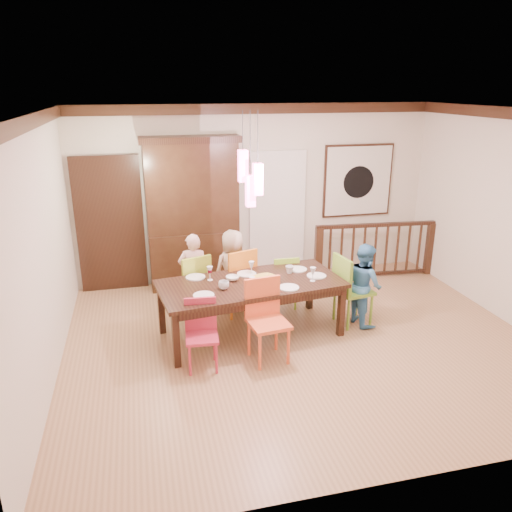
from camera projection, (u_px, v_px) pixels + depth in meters
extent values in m
plane|color=#9E724C|center=(302.00, 342.00, 6.51)|extent=(6.00, 6.00, 0.00)
plane|color=white|center=(309.00, 111.00, 5.57)|extent=(6.00, 6.00, 0.00)
plane|color=beige|center=(257.00, 194.00, 8.34)|extent=(6.00, 0.00, 6.00)
plane|color=beige|center=(41.00, 254.00, 5.38)|extent=(0.00, 5.00, 5.00)
cube|color=black|center=(110.00, 227.00, 7.89)|extent=(1.04, 0.07, 2.24)
cube|color=silver|center=(277.00, 216.00, 8.52)|extent=(0.97, 0.05, 2.22)
cube|color=black|center=(358.00, 181.00, 8.66)|extent=(1.25, 0.04, 1.25)
cube|color=silver|center=(358.00, 181.00, 8.64)|extent=(1.18, 0.02, 1.18)
cylinder|color=black|center=(359.00, 182.00, 8.63)|extent=(0.56, 0.01, 0.56)
cube|color=#FF4C93|center=(243.00, 166.00, 6.02)|extent=(0.11, 0.11, 0.38)
cylinder|color=black|center=(243.00, 130.00, 5.88)|extent=(0.01, 0.01, 0.46)
cube|color=#FF4C93|center=(258.00, 179.00, 6.01)|extent=(0.11, 0.11, 0.38)
cylinder|color=black|center=(258.00, 137.00, 5.85)|extent=(0.01, 0.01, 0.61)
cube|color=#FF4C93|center=(250.00, 191.00, 6.09)|extent=(0.11, 0.11, 0.38)
cylinder|color=black|center=(250.00, 143.00, 5.90)|extent=(0.01, 0.01, 0.76)
cube|color=black|center=(251.00, 284.00, 6.49)|extent=(2.49, 1.37, 0.05)
cube|color=black|center=(164.00, 304.00, 6.79)|extent=(0.09, 0.09, 0.70)
cube|color=black|center=(317.00, 289.00, 7.27)|extent=(0.09, 0.09, 0.70)
cube|color=black|center=(169.00, 335.00, 5.94)|extent=(0.09, 0.09, 0.70)
cube|color=black|center=(342.00, 316.00, 6.43)|extent=(0.09, 0.09, 0.70)
cube|color=black|center=(243.00, 276.00, 6.95)|extent=(2.15, 0.32, 0.10)
cube|color=black|center=(260.00, 304.00, 6.07)|extent=(2.15, 0.32, 0.10)
cube|color=#ACCC34|center=(192.00, 286.00, 7.10)|extent=(0.55, 0.55, 0.04)
cube|color=#ACCC34|center=(191.00, 269.00, 7.02)|extent=(0.42, 0.18, 0.47)
cylinder|color=#ACCC34|center=(181.00, 308.00, 6.98)|extent=(0.04, 0.04, 0.45)
cylinder|color=#ACCC34|center=(206.00, 305.00, 7.05)|extent=(0.04, 0.04, 0.45)
cylinder|color=#ACCC34|center=(179.00, 298.00, 7.30)|extent=(0.04, 0.04, 0.45)
cylinder|color=#ACCC34|center=(203.00, 295.00, 7.38)|extent=(0.04, 0.04, 0.45)
cube|color=orange|center=(236.00, 281.00, 7.21)|extent=(0.57, 0.57, 0.04)
cube|color=orange|center=(236.00, 264.00, 7.12)|extent=(0.44, 0.18, 0.50)
cylinder|color=orange|center=(226.00, 303.00, 7.08)|extent=(0.04, 0.04, 0.48)
cylinder|color=orange|center=(251.00, 301.00, 7.16)|extent=(0.04, 0.04, 0.48)
cylinder|color=orange|center=(222.00, 294.00, 7.41)|extent=(0.04, 0.04, 0.48)
cylinder|color=orange|center=(246.00, 291.00, 7.50)|extent=(0.04, 0.04, 0.48)
cube|color=#89C32D|center=(283.00, 282.00, 7.42)|extent=(0.38, 0.38, 0.04)
cube|color=#89C32D|center=(284.00, 268.00, 7.35)|extent=(0.37, 0.05, 0.41)
cylinder|color=#89C32D|center=(276.00, 299.00, 7.31)|extent=(0.03, 0.03, 0.39)
cylinder|color=#89C32D|center=(296.00, 297.00, 7.38)|extent=(0.03, 0.03, 0.39)
cylinder|color=#89C32D|center=(271.00, 292.00, 7.59)|extent=(0.03, 0.03, 0.39)
cylinder|color=#89C32D|center=(290.00, 290.00, 7.66)|extent=(0.03, 0.03, 0.39)
cube|color=#B8283E|center=(202.00, 337.00, 5.79)|extent=(0.40, 0.40, 0.04)
cube|color=#B8283E|center=(201.00, 320.00, 5.72)|extent=(0.38, 0.07, 0.41)
cylinder|color=#B8283E|center=(191.00, 361.00, 5.68)|extent=(0.03, 0.03, 0.39)
cylinder|color=#B8283E|center=(217.00, 358.00, 5.75)|extent=(0.03, 0.03, 0.39)
cylinder|color=#B8283E|center=(188.00, 348.00, 5.96)|extent=(0.03, 0.03, 0.39)
cylinder|color=#B8283E|center=(213.00, 345.00, 6.03)|extent=(0.03, 0.03, 0.39)
cube|color=#E95C31|center=(268.00, 324.00, 5.94)|extent=(0.51, 0.51, 0.04)
cube|color=#E95C31|center=(269.00, 303.00, 5.85)|extent=(0.45, 0.10, 0.49)
cylinder|color=#E95C31|center=(257.00, 351.00, 5.81)|extent=(0.04, 0.04, 0.47)
cylinder|color=#E95C31|center=(287.00, 348.00, 5.89)|extent=(0.04, 0.04, 0.47)
cylinder|color=#E95C31|center=(250.00, 337.00, 6.15)|extent=(0.04, 0.04, 0.47)
cylinder|color=#E95C31|center=(279.00, 333.00, 6.23)|extent=(0.04, 0.04, 0.47)
cube|color=olive|center=(354.00, 291.00, 6.89)|extent=(0.52, 0.52, 0.04)
cube|color=olive|center=(355.00, 272.00, 6.80)|extent=(0.11, 0.45, 0.50)
cylinder|color=olive|center=(346.00, 314.00, 6.76)|extent=(0.04, 0.04, 0.47)
cylinder|color=olive|center=(370.00, 311.00, 6.84)|extent=(0.04, 0.04, 0.47)
cylinder|color=olive|center=(335.00, 303.00, 7.09)|extent=(0.04, 0.04, 0.47)
cylinder|color=olive|center=(359.00, 301.00, 7.18)|extent=(0.04, 0.04, 0.47)
cube|color=black|center=(195.00, 259.00, 8.22)|extent=(1.44, 0.44, 0.93)
cube|color=black|center=(192.00, 187.00, 7.85)|extent=(1.44, 0.40, 1.44)
cube|color=black|center=(190.00, 185.00, 8.02)|extent=(1.24, 0.02, 1.24)
cube|color=black|center=(190.00, 139.00, 7.61)|extent=(1.55, 0.44, 0.10)
cube|color=black|center=(320.00, 256.00, 8.37)|extent=(0.13, 0.13, 0.92)
cube|color=black|center=(427.00, 247.00, 8.81)|extent=(0.13, 0.13, 0.92)
cube|color=black|center=(377.00, 225.00, 8.44)|extent=(2.13, 0.25, 0.06)
cube|color=black|center=(373.00, 273.00, 8.72)|extent=(2.01, 0.22, 0.05)
imported|color=#FFC6C2|center=(194.00, 274.00, 7.19)|extent=(0.47, 0.34, 1.20)
imported|color=#C5AC95|center=(233.00, 270.00, 7.33)|extent=(0.66, 0.50, 1.20)
imported|color=teal|center=(364.00, 284.00, 6.86)|extent=(0.51, 0.61, 1.16)
imported|color=gold|center=(265.00, 281.00, 6.41)|extent=(0.44, 0.44, 0.08)
imported|color=white|center=(232.00, 278.00, 6.53)|extent=(0.20, 0.20, 0.06)
imported|color=silver|center=(224.00, 285.00, 6.24)|extent=(0.17, 0.17, 0.11)
imported|color=silver|center=(290.00, 270.00, 6.77)|extent=(0.15, 0.15, 0.10)
cylinder|color=white|center=(195.00, 277.00, 6.62)|extent=(0.26, 0.26, 0.01)
cylinder|color=white|center=(247.00, 274.00, 6.74)|extent=(0.26, 0.26, 0.01)
cylinder|color=white|center=(298.00, 269.00, 6.91)|extent=(0.26, 0.26, 0.01)
cylinder|color=white|center=(204.00, 295.00, 6.05)|extent=(0.26, 0.26, 0.01)
cylinder|color=white|center=(289.00, 288.00, 6.29)|extent=(0.26, 0.26, 0.01)
cylinder|color=white|center=(317.00, 276.00, 6.67)|extent=(0.26, 0.26, 0.01)
cube|color=#D83359|center=(258.00, 293.00, 6.12)|extent=(0.18, 0.14, 0.01)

